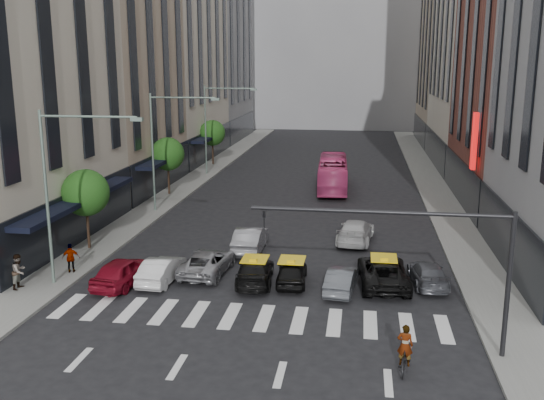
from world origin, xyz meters
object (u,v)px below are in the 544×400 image
at_px(streetlamp_near, 63,175).
at_px(taxi_center, 292,272).
at_px(taxi_left, 255,271).
at_px(motorcycle, 404,360).
at_px(car_white_front, 162,270).
at_px(streetlamp_far, 214,118).
at_px(car_red, 123,271).
at_px(pedestrian_near, 19,271).
at_px(streetlamp_mid, 164,137).
at_px(bus, 333,174).
at_px(pedestrian_far, 71,258).

height_order(streetlamp_near, taxi_center, streetlamp_near).
height_order(taxi_left, motorcycle, taxi_left).
distance_m(streetlamp_near, car_white_front, 7.02).
bearing_deg(streetlamp_far, car_red, -85.20).
relative_size(car_red, car_white_front, 1.07).
distance_m(taxi_center, pedestrian_near, 13.96).
relative_size(streetlamp_near, car_red, 2.04).
distance_m(streetlamp_far, motorcycle, 42.34).
xyz_separation_m(streetlamp_mid, motorcycle, (16.65, -22.54, -5.44)).
bearing_deg(taxi_center, streetlamp_near, 7.20).
height_order(car_white_front, taxi_left, car_white_front).
height_order(car_red, taxi_center, car_red).
relative_size(taxi_center, motorcycle, 2.15).
bearing_deg(bus, car_red, 67.25).
bearing_deg(taxi_left, streetlamp_far, -78.15).
bearing_deg(streetlamp_near, pedestrian_far, 114.90).
bearing_deg(streetlamp_near, pedestrian_near, -155.29).
bearing_deg(pedestrian_near, taxi_center, -74.13).
xyz_separation_m(car_red, bus, (9.66, 26.03, 0.73)).
bearing_deg(streetlamp_far, taxi_center, -69.20).
bearing_deg(pedestrian_far, bus, -135.17).
bearing_deg(taxi_left, streetlamp_mid, -61.81).
relative_size(streetlamp_near, taxi_left, 1.98).
relative_size(bus, motorcycle, 6.04).
distance_m(streetlamp_mid, pedestrian_near, 17.84).
bearing_deg(pedestrian_near, taxi_left, -72.96).
xyz_separation_m(streetlamp_mid, pedestrian_near, (-2.23, -17.03, -4.84)).
relative_size(streetlamp_near, streetlamp_far, 1.00).
xyz_separation_m(streetlamp_near, car_white_front, (4.50, 1.33, -5.23)).
distance_m(streetlamp_near, streetlamp_far, 32.00).
relative_size(streetlamp_mid, taxi_center, 2.37).
bearing_deg(taxi_center, motorcycle, 118.61).
height_order(taxi_left, pedestrian_near, pedestrian_near).
xyz_separation_m(streetlamp_far, car_white_front, (4.50, -30.67, -5.23)).
xyz_separation_m(streetlamp_far, pedestrian_near, (-2.23, -33.03, -4.84)).
height_order(streetlamp_mid, taxi_center, streetlamp_mid).
distance_m(streetlamp_far, car_red, 31.99).
bearing_deg(streetlamp_mid, taxi_center, -50.81).
xyz_separation_m(bus, pedestrian_far, (-13.06, -24.94, -0.52)).
distance_m(taxi_left, pedestrian_far, 10.21).
height_order(streetlamp_near, motorcycle, streetlamp_near).
height_order(taxi_left, taxi_center, taxi_left).
bearing_deg(bus, car_white_front, 70.43).
height_order(streetlamp_far, taxi_center, streetlamp_far).
relative_size(streetlamp_near, car_white_front, 2.18).
xyz_separation_m(streetlamp_mid, bus, (12.30, 10.57, -4.42)).
height_order(streetlamp_near, car_white_front, streetlamp_near).
bearing_deg(bus, taxi_left, 81.01).
distance_m(streetlamp_far, car_white_front, 31.44).
bearing_deg(motorcycle, pedestrian_near, -7.29).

